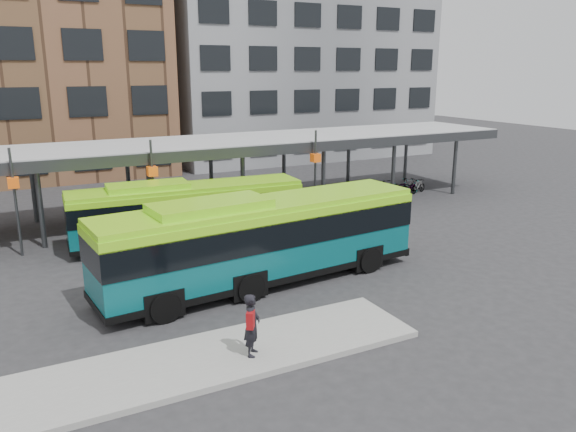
# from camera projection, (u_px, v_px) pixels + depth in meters

# --- Properties ---
(ground) EXTENTS (120.00, 120.00, 0.00)m
(ground) POSITION_uv_depth(u_px,v_px,m) (305.00, 295.00, 20.59)
(ground) COLOR #28282B
(ground) RESTS_ON ground
(boarding_island) EXTENTS (14.00, 3.00, 0.18)m
(boarding_island) POSITION_uv_depth(u_px,v_px,m) (185.00, 365.00, 15.55)
(boarding_island) COLOR gray
(boarding_island) RESTS_ON ground
(canopy) EXTENTS (40.00, 6.53, 4.80)m
(canopy) POSITION_uv_depth(u_px,v_px,m) (191.00, 147.00, 30.62)
(canopy) COLOR #999B9E
(canopy) RESTS_ON ground
(building_grey) EXTENTS (24.00, 14.00, 20.00)m
(building_grey) POSITION_uv_depth(u_px,v_px,m) (290.00, 47.00, 52.62)
(building_grey) COLOR slate
(building_grey) RESTS_ON ground
(bus_front) EXTENTS (12.96, 3.86, 3.52)m
(bus_front) POSITION_uv_depth(u_px,v_px,m) (261.00, 238.00, 21.25)
(bus_front) COLOR #075056
(bus_front) RESTS_ON ground
(bus_rear) EXTENTS (10.99, 2.98, 3.00)m
(bus_rear) POSITION_uv_depth(u_px,v_px,m) (187.00, 210.00, 26.53)
(bus_rear) COLOR #075056
(bus_rear) RESTS_ON ground
(pedestrian) EXTENTS (0.74, 0.80, 1.83)m
(pedestrian) POSITION_uv_depth(u_px,v_px,m) (252.00, 324.00, 15.71)
(pedestrian) COLOR black
(pedestrian) RESTS_ON boarding_island
(bike_rack) EXTENTS (5.80, 1.63, 0.97)m
(bike_rack) POSITION_uv_depth(u_px,v_px,m) (393.00, 188.00, 36.73)
(bike_rack) COLOR slate
(bike_rack) RESTS_ON ground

